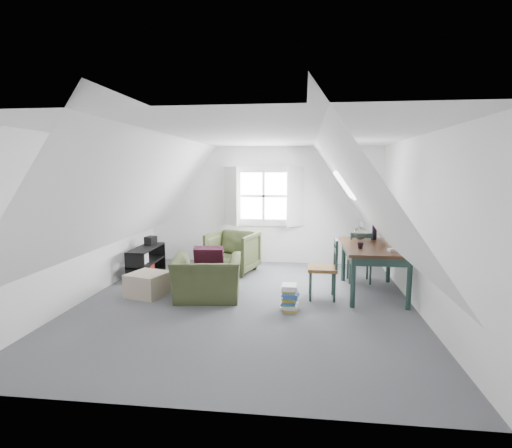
# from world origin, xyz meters

# --- Properties ---
(floor) EXTENTS (5.50, 5.50, 0.00)m
(floor) POSITION_xyz_m (0.00, 0.00, 0.00)
(floor) COLOR #505156
(floor) RESTS_ON ground
(ceiling) EXTENTS (5.50, 5.50, 0.00)m
(ceiling) POSITION_xyz_m (0.00, 0.00, 2.50)
(ceiling) COLOR white
(ceiling) RESTS_ON wall_back
(wall_back) EXTENTS (5.00, 0.00, 5.00)m
(wall_back) POSITION_xyz_m (0.00, 2.75, 1.25)
(wall_back) COLOR white
(wall_back) RESTS_ON ground
(wall_front) EXTENTS (5.00, 0.00, 5.00)m
(wall_front) POSITION_xyz_m (0.00, -2.75, 1.25)
(wall_front) COLOR white
(wall_front) RESTS_ON ground
(wall_left) EXTENTS (0.00, 5.50, 5.50)m
(wall_left) POSITION_xyz_m (-2.50, 0.00, 1.25)
(wall_left) COLOR white
(wall_left) RESTS_ON ground
(wall_right) EXTENTS (0.00, 5.50, 5.50)m
(wall_right) POSITION_xyz_m (2.50, 0.00, 1.25)
(wall_right) COLOR white
(wall_right) RESTS_ON ground
(slope_left) EXTENTS (3.19, 5.50, 4.48)m
(slope_left) POSITION_xyz_m (-1.55, 0.00, 1.78)
(slope_left) COLOR white
(slope_left) RESTS_ON wall_left
(slope_right) EXTENTS (3.19, 5.50, 4.48)m
(slope_right) POSITION_xyz_m (1.55, 0.00, 1.78)
(slope_right) COLOR white
(slope_right) RESTS_ON wall_right
(dormer_window) EXTENTS (1.71, 0.35, 1.30)m
(dormer_window) POSITION_xyz_m (0.00, 2.68, 1.45)
(dormer_window) COLOR white
(dormer_window) RESTS_ON wall_back
(skylight) EXTENTS (0.35, 0.75, 0.47)m
(skylight) POSITION_xyz_m (1.55, 1.30, 1.75)
(skylight) COLOR white
(skylight) RESTS_ON slope_right
(armchair_near) EXTENTS (1.14, 1.03, 0.67)m
(armchair_near) POSITION_xyz_m (-0.62, 0.12, 0.00)
(armchair_near) COLOR #3A4224
(armchair_near) RESTS_ON floor
(armchair_far) EXTENTS (1.06, 1.08, 0.81)m
(armchair_far) POSITION_xyz_m (-0.51, 1.78, 0.00)
(armchair_far) COLOR #3A4224
(armchair_far) RESTS_ON floor
(throw_pillow) EXTENTS (0.48, 0.30, 0.48)m
(throw_pillow) POSITION_xyz_m (-0.62, 0.27, 0.58)
(throw_pillow) COLOR #3A1020
(throw_pillow) RESTS_ON armchair_near
(ottoman) EXTENTS (0.69, 0.69, 0.37)m
(ottoman) POSITION_xyz_m (-1.61, 0.18, 0.19)
(ottoman) COLOR tan
(ottoman) RESTS_ON floor
(dining_table) EXTENTS (0.96, 1.61, 0.80)m
(dining_table) POSITION_xyz_m (1.99, 0.71, 0.70)
(dining_table) COLOR black
(dining_table) RESTS_ON floor
(demijohn) EXTENTS (0.23, 0.23, 0.32)m
(demijohn) POSITION_xyz_m (1.84, 1.16, 0.94)
(demijohn) COLOR silver
(demijohn) RESTS_ON dining_table
(vase_twigs) EXTENTS (0.08, 0.09, 0.65)m
(vase_twigs) POSITION_xyz_m (2.09, 1.26, 0.95)
(vase_twigs) COLOR black
(vase_twigs) RESTS_ON dining_table
(cup) EXTENTS (0.12, 0.12, 0.09)m
(cup) POSITION_xyz_m (1.74, 0.41, 0.80)
(cup) COLOR black
(cup) RESTS_ON dining_table
(paper_box) EXTENTS (0.15, 0.12, 0.04)m
(paper_box) POSITION_xyz_m (2.19, 0.26, 0.82)
(paper_box) COLOR white
(paper_box) RESTS_ON dining_table
(dining_chair_far) EXTENTS (0.43, 0.43, 0.92)m
(dining_chair_far) POSITION_xyz_m (1.87, 1.36, 0.48)
(dining_chair_far) COLOR brown
(dining_chair_far) RESTS_ON floor
(dining_chair_near) EXTENTS (0.45, 0.45, 0.95)m
(dining_chair_near) POSITION_xyz_m (1.20, 0.38, 0.50)
(dining_chair_near) COLOR brown
(dining_chair_near) RESTS_ON floor
(media_shelf) EXTENTS (0.36, 1.08, 0.56)m
(media_shelf) POSITION_xyz_m (-2.10, 1.29, 0.25)
(media_shelf) COLOR black
(media_shelf) RESTS_ON floor
(electronics_box) EXTENTS (0.20, 0.25, 0.18)m
(electronics_box) POSITION_xyz_m (-2.10, 1.58, 0.63)
(electronics_box) COLOR black
(electronics_box) RESTS_ON media_shelf
(magazine_stack) EXTENTS (0.28, 0.33, 0.37)m
(magazine_stack) POSITION_xyz_m (0.68, -0.23, 0.19)
(magazine_stack) COLOR #B29933
(magazine_stack) RESTS_ON floor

